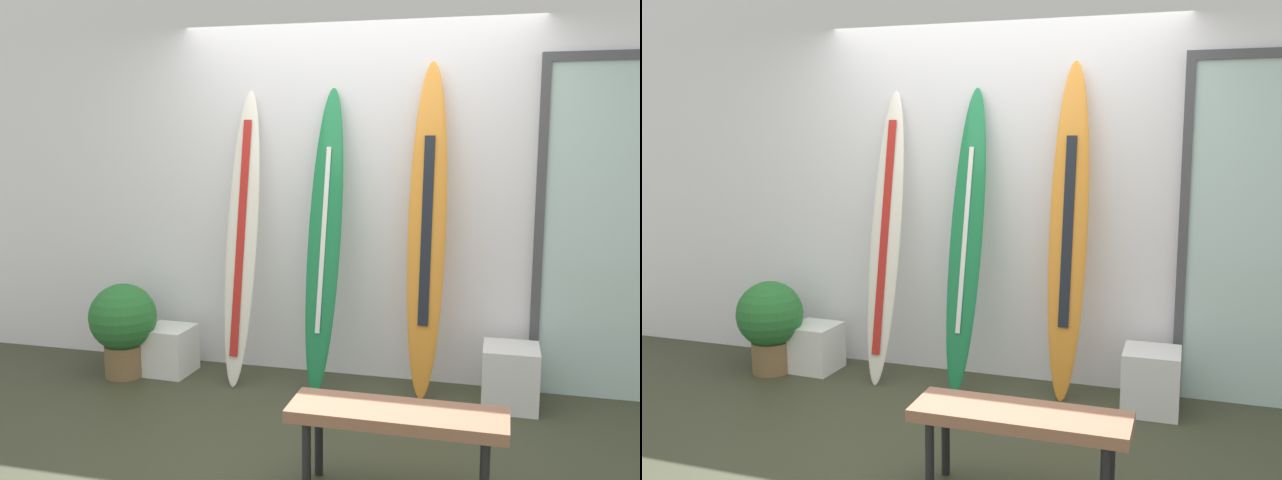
{
  "view_description": "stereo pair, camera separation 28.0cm",
  "coord_description": "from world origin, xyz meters",
  "views": [
    {
      "loc": [
        1.03,
        -3.61,
        1.75
      ],
      "look_at": [
        -0.19,
        0.95,
        1.03
      ],
      "focal_mm": 39.28,
      "sensor_mm": 36.0,
      "label": 1
    },
    {
      "loc": [
        1.29,
        -3.53,
        1.75
      ],
      "look_at": [
        -0.19,
        0.95,
        1.03
      ],
      "focal_mm": 39.28,
      "sensor_mm": 36.0,
      "label": 2
    }
  ],
  "objects": [
    {
      "name": "display_block_left",
      "position": [
        1.1,
        0.87,
        0.2
      ],
      "size": [
        0.35,
        0.35,
        0.4
      ],
      "color": "silver",
      "rests_on": "ground"
    },
    {
      "name": "glass_door",
      "position": [
        1.79,
        1.18,
        1.16
      ],
      "size": [
        1.15,
        0.06,
        2.26
      ],
      "color": "silver",
      "rests_on": "ground"
    },
    {
      "name": "display_block_center",
      "position": [
        -1.32,
        0.89,
        0.17
      ],
      "size": [
        0.34,
        0.34,
        0.34
      ],
      "color": "white",
      "rests_on": "ground"
    },
    {
      "name": "ground",
      "position": [
        0.0,
        0.0,
        -0.02
      ],
      "size": [
        8.0,
        8.0,
        0.04
      ],
      "primitive_type": "cube",
      "color": "#353926"
    },
    {
      "name": "surfboard_sunset",
      "position": [
        0.54,
        0.98,
        1.09
      ],
      "size": [
        0.26,
        0.36,
        2.22
      ],
      "color": "orange",
      "rests_on": "ground"
    },
    {
      "name": "surfboard_ivory",
      "position": [
        -0.75,
        0.93,
        1.01
      ],
      "size": [
        0.23,
        0.5,
        2.05
      ],
      "color": "silver",
      "rests_on": "ground"
    },
    {
      "name": "wall_back",
      "position": [
        0.0,
        1.3,
        1.4
      ],
      "size": [
        7.2,
        0.2,
        2.8
      ],
      "primitive_type": "cube",
      "color": "white",
      "rests_on": "ground"
    },
    {
      "name": "surfboard_emerald",
      "position": [
        -0.15,
        0.93,
        1.02
      ],
      "size": [
        0.25,
        0.52,
        2.06
      ],
      "color": "#1A7740",
      "rests_on": "ground"
    },
    {
      "name": "potted_plant",
      "position": [
        -1.6,
        0.75,
        0.39
      ],
      "size": [
        0.48,
        0.48,
        0.68
      ],
      "color": "brown",
      "rests_on": "ground"
    },
    {
      "name": "bench",
      "position": [
        0.57,
        -0.44,
        0.39
      ],
      "size": [
        1.04,
        0.33,
        0.45
      ],
      "color": "#916248",
      "rests_on": "ground"
    }
  ]
}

